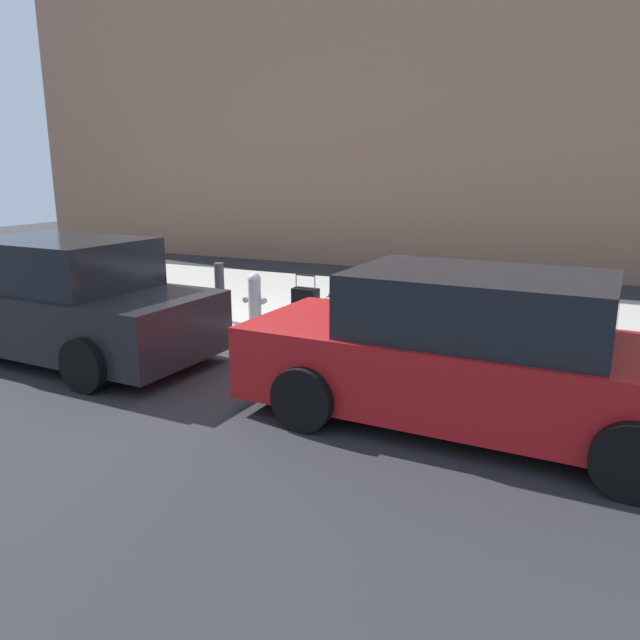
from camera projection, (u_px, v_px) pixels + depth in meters
ground_plane at (250, 343)px, 8.96m from camera, size 40.00×40.00×0.00m
sidewalk_curb at (321, 305)px, 11.14m from camera, size 18.00×5.00×0.14m
building_facade_sidewalk_side at (429, 23)px, 15.42m from camera, size 24.00×3.00×12.16m
suitcase_navy_0 at (491, 323)px, 8.10m from camera, size 0.44×0.25×1.03m
suitcase_maroon_1 at (451, 322)px, 8.37m from camera, size 0.39×0.21×0.90m
suitcase_olive_2 at (415, 318)px, 8.57m from camera, size 0.36×0.23×0.90m
suitcase_red_3 at (378, 318)px, 8.80m from camera, size 0.50×0.28×0.56m
suitcase_silver_4 at (340, 315)px, 8.98m from camera, size 0.42×0.25×0.57m
suitcase_black_5 at (306, 309)px, 9.13m from camera, size 0.39×0.23×0.84m
fire_hydrant at (255, 296)px, 9.54m from camera, size 0.39×0.21×0.78m
bollard_post at (220, 292)px, 9.62m from camera, size 0.15×0.15×0.92m
parked_car_red_0 at (476, 355)px, 5.93m from camera, size 4.66×2.09×1.53m
parked_car_charcoal_1 at (64, 302)px, 8.16m from camera, size 4.27×2.09×1.60m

